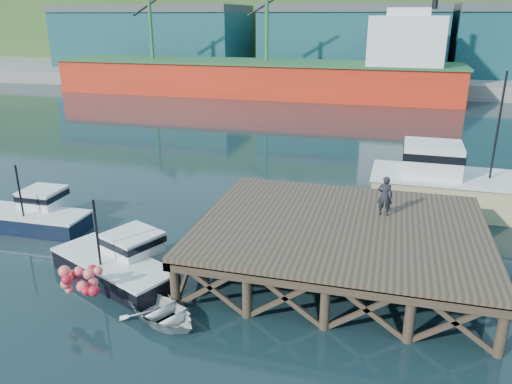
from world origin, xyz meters
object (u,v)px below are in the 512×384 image
(trawler, at_px, (473,184))
(dockworker, at_px, (385,196))
(boat_navy, at_px, (35,214))
(boat_black, at_px, (118,262))
(dinghy, at_px, (163,313))

(trawler, xyz_separation_m, dockworker, (-4.73, -7.42, 1.41))
(boat_navy, distance_m, boat_black, 7.71)
(boat_navy, relative_size, trawler, 0.50)
(dockworker, bearing_deg, boat_navy, 8.66)
(dockworker, bearing_deg, boat_black, 28.64)
(trawler, distance_m, dockworker, 8.91)
(boat_navy, distance_m, dockworker, 17.69)
(boat_navy, xyz_separation_m, boat_black, (6.87, -3.51, -0.05))
(dinghy, xyz_separation_m, dockworker, (7.40, 7.27, 2.68))
(trawler, height_order, dinghy, trawler)
(boat_black, distance_m, dockworker, 11.86)
(boat_black, bearing_deg, dockworker, 47.93)
(trawler, relative_size, dinghy, 3.61)
(boat_navy, bearing_deg, boat_black, -28.19)
(dinghy, bearing_deg, dockworker, -17.69)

